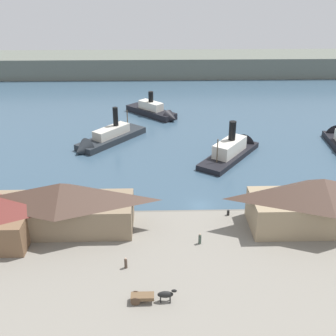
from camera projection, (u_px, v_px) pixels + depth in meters
name	position (u px, v px, depth m)	size (l,w,h in m)	color
ground_plane	(201.00, 206.00, 76.71)	(320.00, 320.00, 0.00)	#385166
quay_promenade	(217.00, 284.00, 56.54)	(110.00, 36.00, 1.20)	gray
seawall_edge	(203.00, 213.00, 73.24)	(110.00, 0.80, 1.00)	#666159
ferry_shed_east_terminal	(63.00, 206.00, 66.13)	(22.42, 8.49, 8.09)	#847056
ferry_shed_customs_shed	(320.00, 203.00, 66.47)	(22.30, 8.82, 8.60)	#998466
horse_cart	(151.00, 296.00, 52.28)	(5.78, 1.36, 1.87)	brown
pedestrian_at_waters_edge	(126.00, 263.00, 58.38)	(0.42, 0.42, 1.70)	#4C3D33
pedestrian_by_tram	(200.00, 239.00, 63.60)	(0.44, 0.44, 1.78)	#3D4C42
mooring_post_west	(228.00, 213.00, 71.24)	(0.44, 0.44, 0.90)	black
ferry_near_quay	(155.00, 112.00, 123.49)	(16.29, 16.36, 8.44)	black
ferry_approaching_west	(104.00, 140.00, 103.44)	(17.80, 20.27, 10.21)	#23282D
ferry_moored_east	(235.00, 149.00, 97.70)	(17.29, 20.94, 10.64)	black
far_headland	(175.00, 64.00, 174.61)	(180.00, 24.00, 8.00)	#60665B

